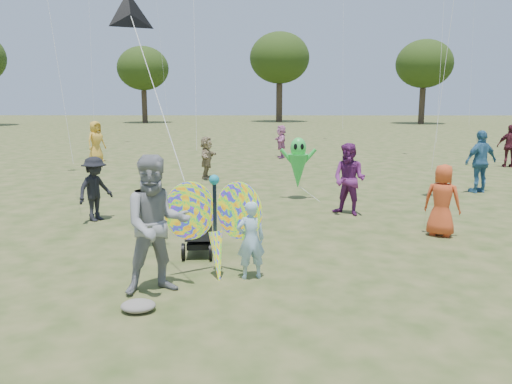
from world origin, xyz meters
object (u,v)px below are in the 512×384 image
crowd_e (349,179)px  jogging_stroller (199,221)px  crowd_g (96,141)px  butterfly_kite (216,225)px  adult_man (157,225)px  crowd_a (442,200)px  crowd_d (207,157)px  alien_kite (298,165)px  crowd_h (510,146)px  crowd_j (281,141)px  crowd_c (481,162)px  crowd_b (95,189)px  child_girl (251,240)px

crowd_e → jogging_stroller: 4.51m
crowd_g → butterfly_kite: (6.73, -14.72, -0.07)m
crowd_e → adult_man: bearing=-89.2°
crowd_a → jogging_stroller: 4.99m
crowd_d → alien_kite: (2.97, -3.74, 0.23)m
crowd_a → crowd_h: 12.48m
crowd_a → crowd_h: crowd_h is taller
crowd_a → crowd_d: crowd_a is taller
crowd_j → jogging_stroller: bearing=-12.8°
crowd_j → alien_kite: bearing=-4.6°
butterfly_kite → crowd_c: bearing=45.2°
adult_man → crowd_g: (-5.95, 15.38, -0.10)m
crowd_h → butterfly_kite: size_ratio=0.95×
crowd_d → butterfly_kite: size_ratio=0.81×
crowd_e → crowd_h: bearing=83.9°
crowd_b → crowd_j: bearing=7.7°
crowd_h → crowd_j: 9.87m
crowd_b → crowd_c: crowd_c is taller
child_girl → adult_man: bearing=7.5°
crowd_d → butterfly_kite: 10.06m
crowd_a → butterfly_kite: butterfly_kite is taller
crowd_a → crowd_j: crowd_j is taller
crowd_c → butterfly_kite: (-7.27, -7.33, -0.10)m
crowd_a → crowd_e: (-1.58, 1.87, 0.13)m
crowd_a → crowd_d: bearing=-22.9°
jogging_stroller → crowd_c: bearing=34.2°
crowd_c → crowd_h: crowd_c is taller
child_girl → crowd_h: crowd_h is taller
crowd_b → crowd_e: crowd_e is taller
crowd_a → child_girl: bearing=63.5°
crowd_d → crowd_a: bearing=-135.4°
crowd_a → jogging_stroller: crowd_a is taller
crowd_d → crowd_h: size_ratio=0.85×
adult_man → crowd_j: 17.16m
crowd_a → crowd_j: bearing=-48.5°
crowd_a → crowd_j: 14.15m
adult_man → crowd_a: size_ratio=1.35×
crowd_j → butterfly_kite: 16.41m
crowd_e → crowd_j: 12.07m
crowd_b → butterfly_kite: size_ratio=0.81×
crowd_d → crowd_j: (2.88, 6.35, 0.04)m
adult_man → alien_kite: 7.34m
crowd_d → crowd_h: crowd_h is taller
child_girl → crowd_c: crowd_c is taller
child_girl → crowd_j: 16.45m
child_girl → crowd_a: crowd_a is taller
crowd_j → alien_kite: 10.09m
butterfly_kite → alien_kite: (1.73, 6.24, 0.13)m
jogging_stroller → butterfly_kite: 1.29m
jogging_stroller → alien_kite: (2.14, 5.04, 0.36)m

